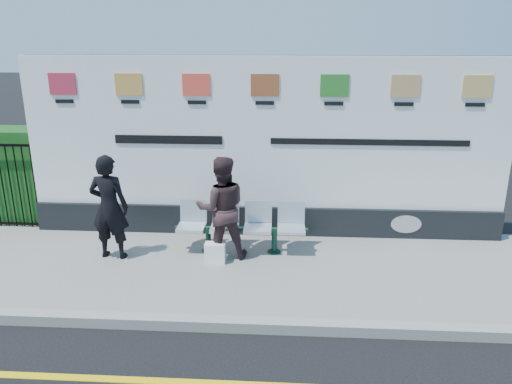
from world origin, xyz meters
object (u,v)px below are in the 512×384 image
Objects in this scene: billboard at (265,160)px; woman_left at (109,207)px; woman_right at (222,208)px; bench at (241,239)px.

woman_left is (-2.31, -1.14, -0.48)m from billboard.
billboard is 1.30m from woman_right.
woman_left reaches higher than woman_right.
billboard is at bearing 67.87° from bench.
billboard is at bearing -148.62° from woman_left.
woman_left is at bearing -153.73° from billboard.
billboard is 4.97× the size of woman_right.
billboard reaches higher than woman_left.
woman_right is at bearing -120.36° from billboard.
billboard is 1.41m from bench.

